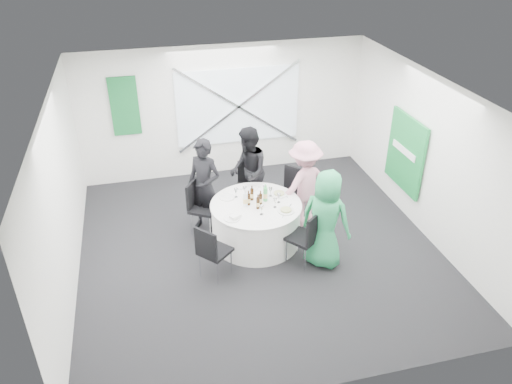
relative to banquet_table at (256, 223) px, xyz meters
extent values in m
plane|color=black|center=(0.00, -0.20, -0.38)|extent=(6.00, 6.00, 0.00)
plane|color=white|center=(0.00, -0.20, 2.42)|extent=(6.00, 6.00, 0.00)
plane|color=white|center=(0.00, 2.80, 1.02)|extent=(6.00, 0.00, 6.00)
plane|color=white|center=(0.00, -3.20, 1.02)|extent=(6.00, 0.00, 6.00)
plane|color=white|center=(-3.00, -0.20, 1.02)|extent=(0.00, 6.00, 6.00)
plane|color=white|center=(3.00, -0.20, 1.02)|extent=(0.00, 6.00, 6.00)
cube|color=silver|center=(0.30, 2.76, 1.12)|extent=(2.60, 0.03, 1.60)
cube|color=silver|center=(0.30, 2.72, 1.12)|extent=(2.63, 0.05, 1.84)
cube|color=silver|center=(0.30, 2.72, 1.12)|extent=(2.63, 0.05, 1.84)
cube|color=#135F2D|center=(-2.00, 2.75, 1.32)|extent=(0.55, 0.04, 1.20)
cube|color=#178238|center=(2.94, 0.40, 0.82)|extent=(0.05, 1.20, 1.40)
cylinder|color=silver|center=(0.00, 0.00, -0.01)|extent=(1.52, 1.52, 0.74)
cylinder|color=silver|center=(0.00, 0.00, 0.37)|extent=(1.56, 1.56, 0.02)
cube|color=black|center=(0.15, 1.14, 0.07)|extent=(0.47, 0.47, 0.05)
cube|color=black|center=(0.17, 1.34, 0.31)|extent=(0.40, 0.09, 0.45)
cylinder|color=silver|center=(0.33, 1.29, -0.17)|extent=(0.02, 0.02, 0.43)
cylinder|color=silver|center=(0.00, 1.33, -0.17)|extent=(0.02, 0.02, 0.43)
cylinder|color=silver|center=(0.29, 0.96, -0.17)|extent=(0.02, 0.02, 0.43)
cylinder|color=silver|center=(-0.04, 1.00, -0.17)|extent=(0.02, 0.02, 0.43)
cube|color=black|center=(-0.83, 0.52, 0.10)|extent=(0.61, 0.61, 0.05)
cube|color=black|center=(-1.01, 0.64, 0.36)|extent=(0.26, 0.38, 0.48)
cylinder|color=silver|center=(-0.88, 0.77, -0.15)|extent=(0.02, 0.02, 0.46)
cylinder|color=silver|center=(-1.07, 0.47, -0.15)|extent=(0.02, 0.02, 0.46)
cylinder|color=silver|center=(-0.58, 0.58, -0.15)|extent=(0.02, 0.02, 0.46)
cylinder|color=silver|center=(-0.77, 0.28, -0.15)|extent=(0.02, 0.02, 0.46)
cube|color=black|center=(0.75, 0.60, 0.10)|extent=(0.63, 0.63, 0.05)
cube|color=black|center=(0.92, 0.74, 0.37)|extent=(0.30, 0.36, 0.48)
cylinder|color=silver|center=(1.01, 0.58, -0.15)|extent=(0.02, 0.02, 0.46)
cylinder|color=silver|center=(0.78, 0.86, -0.15)|extent=(0.02, 0.02, 0.46)
cylinder|color=silver|center=(0.72, 0.35, -0.15)|extent=(0.02, 0.02, 0.46)
cylinder|color=silver|center=(0.50, 0.63, -0.15)|extent=(0.02, 0.02, 0.46)
cube|color=black|center=(0.59, -0.75, 0.10)|extent=(0.63, 0.63, 0.05)
cube|color=black|center=(0.72, -0.92, 0.37)|extent=(0.36, 0.30, 0.48)
cylinder|color=silver|center=(0.56, -1.01, -0.15)|extent=(0.02, 0.02, 0.46)
cylinder|color=silver|center=(0.84, -0.78, -0.15)|extent=(0.02, 0.02, 0.46)
cylinder|color=silver|center=(0.33, -0.72, -0.15)|extent=(0.02, 0.02, 0.46)
cylinder|color=silver|center=(0.62, -0.50, -0.15)|extent=(0.02, 0.02, 0.46)
cube|color=black|center=(-0.85, -0.75, 0.09)|extent=(0.62, 0.62, 0.05)
cube|color=black|center=(-1.00, -0.88, 0.35)|extent=(0.31, 0.34, 0.47)
cylinder|color=silver|center=(-1.10, -0.73, -0.16)|extent=(0.02, 0.02, 0.45)
cylinder|color=silver|center=(-0.86, -1.00, -0.16)|extent=(0.02, 0.02, 0.45)
cylinder|color=silver|center=(-0.83, -0.50, -0.16)|extent=(0.02, 0.02, 0.45)
cylinder|color=silver|center=(-0.60, -0.76, -0.16)|extent=(0.02, 0.02, 0.45)
imported|color=black|center=(-0.78, 0.64, 0.49)|extent=(0.76, 0.73, 1.75)
imported|color=black|center=(0.10, 1.01, 0.48)|extent=(0.54, 0.88, 1.72)
imported|color=pink|center=(0.98, 0.37, 0.44)|extent=(1.17, 0.84, 1.64)
imported|color=#2A9A5B|center=(0.92, -0.85, 0.46)|extent=(0.97, 0.95, 1.69)
cylinder|color=silver|center=(0.04, 0.55, 0.39)|extent=(0.27, 0.27, 0.01)
cylinder|color=silver|center=(-0.43, 0.33, 0.39)|extent=(0.27, 0.27, 0.01)
cylinder|color=silver|center=(0.47, 0.22, 0.39)|extent=(0.28, 0.28, 0.01)
cylinder|color=#94AD5D|center=(0.47, 0.22, 0.41)|extent=(0.18, 0.18, 0.02)
cylinder|color=silver|center=(0.43, -0.33, 0.39)|extent=(0.28, 0.28, 0.01)
cylinder|color=#94AD5D|center=(0.43, -0.33, 0.41)|extent=(0.18, 0.18, 0.02)
cylinder|color=silver|center=(-0.48, -0.33, 0.39)|extent=(0.27, 0.27, 0.01)
cube|color=silver|center=(-0.43, -0.34, 0.42)|extent=(0.20, 0.18, 0.05)
cylinder|color=#331C09|center=(-0.13, 0.02, 0.48)|extent=(0.06, 0.06, 0.21)
cylinder|color=#331C09|center=(-0.13, 0.02, 0.62)|extent=(0.02, 0.02, 0.06)
cylinder|color=#D6B871|center=(-0.13, 0.02, 0.46)|extent=(0.06, 0.06, 0.07)
cylinder|color=#331C09|center=(-0.03, 0.16, 0.49)|extent=(0.06, 0.06, 0.22)
cylinder|color=#331C09|center=(-0.03, 0.16, 0.63)|extent=(0.02, 0.02, 0.06)
cylinder|color=#D6B871|center=(-0.03, 0.16, 0.47)|extent=(0.06, 0.06, 0.08)
cylinder|color=#331C09|center=(0.08, -0.01, 0.48)|extent=(0.06, 0.06, 0.19)
cylinder|color=#331C09|center=(0.08, -0.01, 0.60)|extent=(0.02, 0.02, 0.06)
cylinder|color=#D6B871|center=(0.08, -0.01, 0.46)|extent=(0.06, 0.06, 0.07)
cylinder|color=#331C09|center=(0.00, -0.14, 0.48)|extent=(0.06, 0.06, 0.20)
cylinder|color=#331C09|center=(0.00, -0.14, 0.61)|extent=(0.02, 0.02, 0.06)
cylinder|color=#D6B871|center=(0.00, -0.14, 0.46)|extent=(0.06, 0.06, 0.07)
cylinder|color=#43B057|center=(0.18, 0.08, 0.51)|extent=(0.08, 0.08, 0.25)
cylinder|color=#43B057|center=(0.18, 0.08, 0.66)|extent=(0.03, 0.03, 0.06)
cylinder|color=#D6B871|center=(0.18, 0.08, 0.48)|extent=(0.08, 0.08, 0.09)
cylinder|color=white|center=(-0.19, 0.00, 0.50)|extent=(0.08, 0.08, 0.25)
cylinder|color=white|center=(-0.19, 0.00, 0.66)|extent=(0.03, 0.03, 0.06)
cylinder|color=#D6B871|center=(-0.19, 0.00, 0.48)|extent=(0.08, 0.08, 0.09)
cylinder|color=white|center=(0.29, -0.17, 0.38)|extent=(0.06, 0.06, 0.00)
cylinder|color=white|center=(0.29, -0.17, 0.43)|extent=(0.01, 0.01, 0.10)
cone|color=white|center=(0.29, -0.17, 0.51)|extent=(0.07, 0.07, 0.08)
cylinder|color=white|center=(0.39, -0.03, 0.38)|extent=(0.06, 0.06, 0.00)
cylinder|color=white|center=(0.39, -0.03, 0.43)|extent=(0.01, 0.01, 0.10)
cone|color=white|center=(0.39, -0.03, 0.51)|extent=(0.07, 0.07, 0.08)
cylinder|color=white|center=(0.23, 0.28, 0.38)|extent=(0.06, 0.06, 0.00)
cylinder|color=white|center=(0.23, 0.28, 0.43)|extent=(0.01, 0.01, 0.10)
cone|color=white|center=(0.23, 0.28, 0.51)|extent=(0.07, 0.07, 0.08)
cylinder|color=white|center=(-0.28, 0.32, 0.38)|extent=(0.06, 0.06, 0.00)
cylinder|color=white|center=(-0.28, 0.32, 0.43)|extent=(0.01, 0.01, 0.10)
cone|color=white|center=(-0.28, 0.32, 0.51)|extent=(0.07, 0.07, 0.08)
cylinder|color=white|center=(0.01, -0.33, 0.38)|extent=(0.06, 0.06, 0.00)
cylinder|color=white|center=(0.01, -0.33, 0.43)|extent=(0.01, 0.01, 0.10)
cone|color=white|center=(0.01, -0.33, 0.51)|extent=(0.07, 0.07, 0.08)
cylinder|color=white|center=(-0.12, 0.34, 0.38)|extent=(0.06, 0.06, 0.00)
cylinder|color=white|center=(-0.12, 0.34, 0.43)|extent=(0.01, 0.01, 0.10)
cone|color=white|center=(-0.12, 0.34, 0.51)|extent=(0.07, 0.07, 0.08)
cylinder|color=white|center=(0.31, 0.21, 0.38)|extent=(0.06, 0.06, 0.00)
cylinder|color=white|center=(0.31, 0.21, 0.43)|extent=(0.01, 0.01, 0.10)
cone|color=white|center=(0.31, 0.21, 0.51)|extent=(0.07, 0.07, 0.08)
cube|color=silver|center=(0.15, 0.56, 0.38)|extent=(0.15, 0.02, 0.01)
cube|color=silver|center=(-0.12, 0.56, 0.38)|extent=(0.15, 0.03, 0.01)
cube|color=silver|center=(0.56, 0.13, 0.38)|extent=(0.09, 0.14, 0.01)
cube|color=silver|center=(0.42, 0.39, 0.38)|extent=(0.08, 0.14, 0.01)
cube|color=silver|center=(0.35, -0.45, 0.38)|extent=(0.10, 0.13, 0.01)
cube|color=silver|center=(0.54, -0.20, 0.38)|extent=(0.10, 0.13, 0.01)
camera|label=1|loc=(-1.74, -7.00, 4.78)|focal=35.00mm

